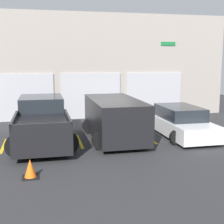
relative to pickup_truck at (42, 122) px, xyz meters
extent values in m
plane|color=#2D2D30|center=(2.99, 1.82, -0.83)|extent=(28.00, 28.00, 0.00)
cube|color=#9E9389|center=(2.99, 5.12, 2.14)|extent=(16.06, 0.60, 5.95)
cube|color=#ADADB2|center=(-1.01, 4.78, 0.46)|extent=(3.40, 0.08, 2.58)
cube|color=#ADADB2|center=(2.79, 4.78, 0.46)|extent=(3.40, 0.08, 2.58)
cube|color=#ADADB2|center=(6.59, 4.78, 0.46)|extent=(3.40, 0.08, 2.58)
cube|color=#197238|center=(7.41, 4.79, 3.44)|extent=(0.90, 0.03, 0.22)
cube|color=black|center=(0.00, -0.26, -0.14)|extent=(1.99, 5.18, 0.95)
cube|color=#1E2328|center=(0.00, 1.16, 0.63)|extent=(1.83, 2.33, 0.58)
cube|color=black|center=(-0.95, -1.43, 0.42)|extent=(0.08, 2.85, 0.18)
cube|color=black|center=(0.95, -1.43, 0.42)|extent=(0.08, 2.85, 0.18)
cube|color=black|center=(0.00, -2.81, 0.42)|extent=(1.99, 0.08, 0.18)
cylinder|color=black|center=(-0.88, 1.34, -0.43)|extent=(0.80, 0.22, 0.80)
cylinder|color=black|center=(0.88, 1.34, -0.43)|extent=(0.80, 0.22, 0.80)
cylinder|color=black|center=(-0.88, -1.87, -0.43)|extent=(0.80, 0.22, 0.80)
cylinder|color=black|center=(0.88, -1.87, -0.43)|extent=(0.80, 0.22, 0.80)
cube|color=white|center=(5.98, -0.26, -0.38)|extent=(1.74, 4.41, 0.64)
cube|color=#1E2328|center=(5.98, -0.15, 0.21)|extent=(1.53, 2.43, 0.54)
cylinder|color=black|center=(5.22, 1.11, -0.53)|extent=(0.61, 0.22, 0.61)
cylinder|color=black|center=(6.74, 1.11, -0.53)|extent=(0.61, 0.22, 0.61)
cylinder|color=black|center=(5.22, -1.63, -0.53)|extent=(0.61, 0.22, 0.61)
cylinder|color=black|center=(6.74, -1.63, -0.53)|extent=(0.61, 0.22, 0.61)
cube|color=black|center=(2.99, -0.26, 0.11)|extent=(1.92, 4.42, 1.55)
cube|color=#1E2328|center=(2.99, 1.90, 0.65)|extent=(1.72, 0.06, 0.28)
cylinder|color=black|center=(2.14, 1.11, -0.49)|extent=(0.69, 0.22, 0.69)
cylinder|color=black|center=(3.84, 1.11, -0.49)|extent=(0.69, 0.22, 0.69)
cylinder|color=black|center=(2.14, -1.63, -0.49)|extent=(0.69, 0.22, 0.69)
cylinder|color=black|center=(3.84, -1.63, -0.49)|extent=(0.69, 0.22, 0.69)
cube|color=gold|center=(-1.49, -0.26, -0.83)|extent=(0.12, 2.20, 0.01)
cube|color=gold|center=(1.49, -0.26, -0.83)|extent=(0.12, 2.20, 0.01)
cube|color=gold|center=(4.48, -0.26, -0.83)|extent=(0.12, 2.20, 0.01)
cube|color=gold|center=(7.47, -0.26, -0.83)|extent=(0.12, 2.20, 0.01)
cube|color=black|center=(-0.36, -3.95, -0.82)|extent=(0.47, 0.47, 0.03)
cone|color=orange|center=(-0.36, -3.95, -0.56)|extent=(0.36, 0.36, 0.55)
camera|label=1|loc=(0.05, -12.78, 2.53)|focal=50.00mm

